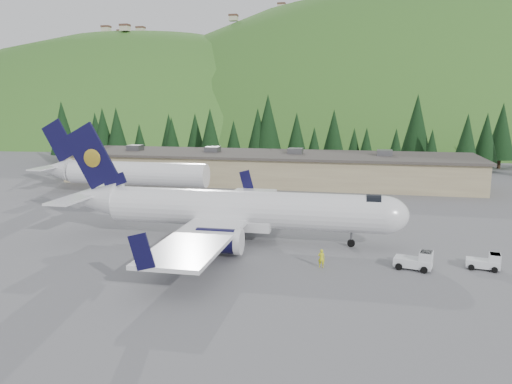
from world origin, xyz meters
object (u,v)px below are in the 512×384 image
object	(u,v)px
ramp_worker	(321,258)
airliner	(233,210)
second_airliner	(120,172)
terminal_building	(267,167)
baggage_tug_a	(417,261)
baggage_tug_b	(486,262)

from	to	relation	value
ramp_worker	airliner	bearing A→B (deg)	-31.37
second_airliner	terminal_building	xyz separation A→B (m)	(19.91, 16.00, -0.70)
second_airliner	ramp_worker	size ratio (longest dim) A/B	17.09
airliner	second_airliner	xyz separation A→B (m)	(-23.88, 22.01, 0.15)
airliner	second_airliner	distance (m)	32.48
baggage_tug_a	ramp_worker	distance (m)	7.98
second_airliner	baggage_tug_a	world-z (taller)	second_airliner
second_airliner	baggage_tug_b	xyz separation A→B (m)	(47.02, -26.21, -2.69)
baggage_tug_a	terminal_building	world-z (taller)	terminal_building
baggage_tug_a	baggage_tug_b	bearing A→B (deg)	25.66
terminal_building	ramp_worker	distance (m)	46.68
second_airliner	ramp_worker	xyz separation A→B (m)	(33.40, -28.65, -2.52)
ramp_worker	terminal_building	bearing A→B (deg)	-69.70
second_airliner	baggage_tug_a	distance (m)	49.65
terminal_building	baggage_tug_b	bearing A→B (deg)	-57.29
ramp_worker	baggage_tug_a	bearing A→B (deg)	-167.83
baggage_tug_b	ramp_worker	distance (m)	13.84
baggage_tug_a	baggage_tug_b	world-z (taller)	baggage_tug_a
baggage_tug_a	ramp_worker	world-z (taller)	baggage_tug_a
terminal_building	second_airliner	bearing A→B (deg)	-141.22
baggage_tug_b	ramp_worker	bearing A→B (deg)	-160.56
terminal_building	ramp_worker	world-z (taller)	terminal_building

